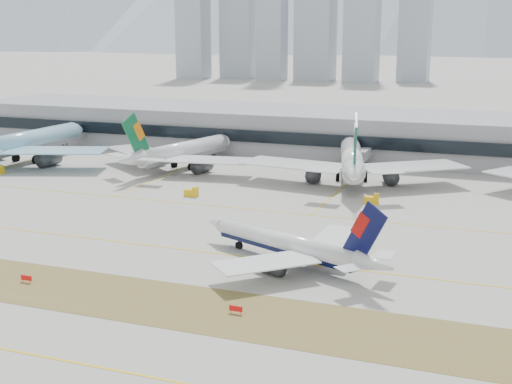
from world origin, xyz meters
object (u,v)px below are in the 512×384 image
at_px(widebody_cathay, 352,161).
at_px(taxiing_airliner, 292,246).
at_px(terminal, 336,132).
at_px(widebody_eva, 180,152).
at_px(widebody_korean, 22,144).

bearing_deg(widebody_cathay, taxiing_airliner, 170.37).
height_order(widebody_cathay, terminal, widebody_cathay).
xyz_separation_m(widebody_eva, terminal, (38.67, 44.88, 2.16)).
height_order(widebody_korean, terminal, widebody_korean).
distance_m(widebody_eva, terminal, 59.29).
relative_size(widebody_korean, widebody_cathay, 1.08).
bearing_deg(widebody_eva, terminal, -27.33).
distance_m(widebody_cathay, terminal, 47.69).
bearing_deg(widebody_korean, terminal, -57.27).
xyz_separation_m(widebody_korean, widebody_eva, (53.15, 9.07, -1.14)).
distance_m(taxiing_airliner, terminal, 123.15).
distance_m(widebody_korean, widebody_eva, 53.93).
relative_size(taxiing_airliner, terminal, 0.16).
relative_size(taxiing_airliner, widebody_cathay, 0.69).
bearing_deg(terminal, widebody_eva, -130.75).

